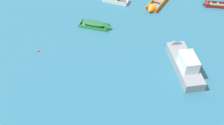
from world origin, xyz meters
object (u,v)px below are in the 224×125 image
object	(u,v)px
rowboat_maroon_near_camera	(210,4)
motor_launch_grey_midfield_left	(183,60)
rowboat_green_outer_left	(99,25)
rowboat_orange_outer_right	(154,7)
mooring_buoy_outer_edge	(38,51)

from	to	relation	value
rowboat_maroon_near_camera	motor_launch_grey_midfield_left	xyz separation A→B (m)	(-4.96, -11.96, 0.53)
rowboat_green_outer_left	rowboat_orange_outer_right	bearing A→B (deg)	35.75
rowboat_orange_outer_right	rowboat_maroon_near_camera	bearing A→B (deg)	10.11
motor_launch_grey_midfield_left	rowboat_green_outer_left	bearing A→B (deg)	148.11
rowboat_maroon_near_camera	mooring_buoy_outer_edge	xyz separation A→B (m)	(-20.45, -11.04, -0.19)
rowboat_orange_outer_right	mooring_buoy_outer_edge	distance (m)	16.08
rowboat_green_outer_left	motor_launch_grey_midfield_left	size ratio (longest dim) A/B	0.57
rowboat_maroon_near_camera	rowboat_green_outer_left	xyz separation A→B (m)	(-14.28, -6.16, 0.13)
rowboat_maroon_near_camera	motor_launch_grey_midfield_left	bearing A→B (deg)	-112.53
rowboat_green_outer_left	rowboat_orange_outer_right	distance (m)	8.21
rowboat_orange_outer_right	motor_launch_grey_midfield_left	world-z (taller)	motor_launch_grey_midfield_left
rowboat_maroon_near_camera	mooring_buoy_outer_edge	bearing A→B (deg)	-151.63
rowboat_green_outer_left	rowboat_orange_outer_right	world-z (taller)	rowboat_orange_outer_right
rowboat_maroon_near_camera	mooring_buoy_outer_edge	size ratio (longest dim) A/B	11.79
rowboat_green_outer_left	rowboat_orange_outer_right	size ratio (longest dim) A/B	0.89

